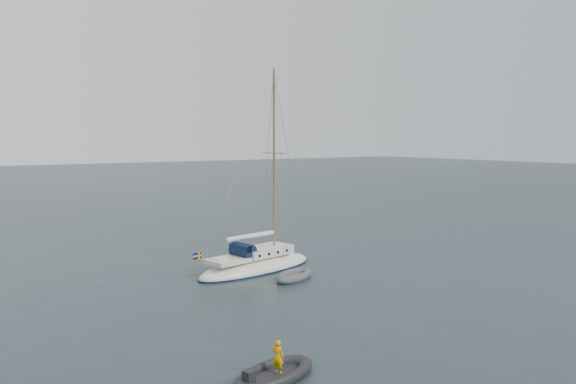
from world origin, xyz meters
TOP-DOWN VIEW (x-y plane):
  - ground at (0.00, 0.00)m, footprint 300.00×300.00m
  - sailboat at (-3.51, 2.18)m, footprint 8.89×2.66m
  - dinghy at (-2.83, -0.81)m, footprint 3.10×1.40m
  - rib at (-10.93, -11.31)m, footprint 3.47×1.58m

SIDE VIEW (x-z plane):
  - ground at x=0.00m, z-range 0.00..0.00m
  - dinghy at x=-2.83m, z-range -0.03..0.42m
  - rib at x=-10.93m, z-range -0.45..0.86m
  - sailboat at x=-3.51m, z-range -5.37..7.29m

